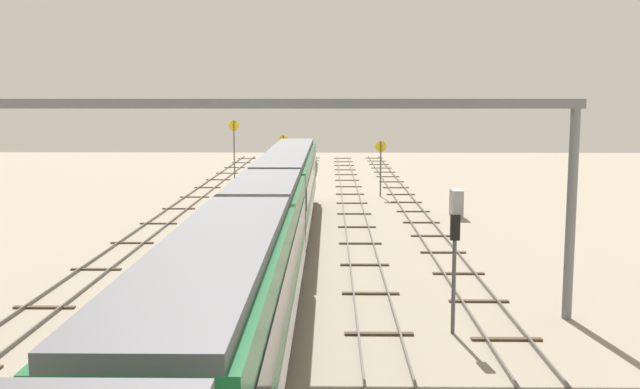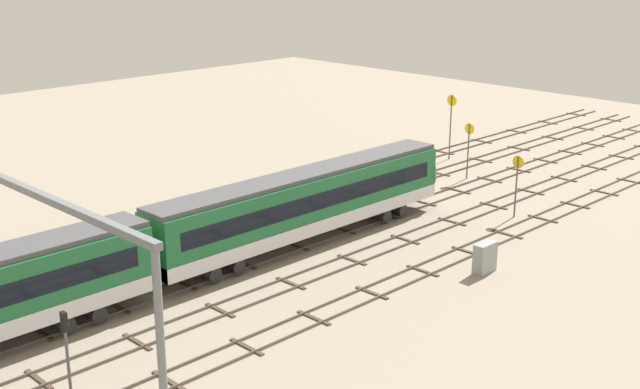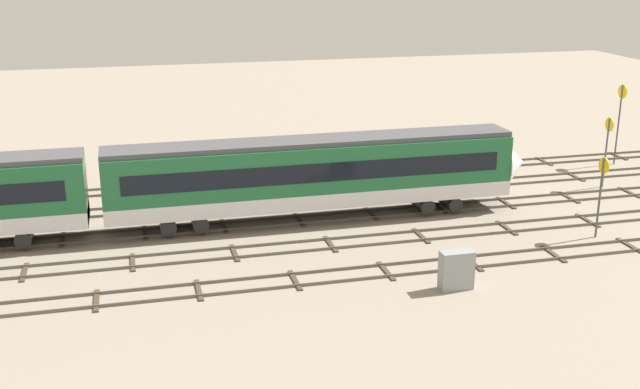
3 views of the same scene
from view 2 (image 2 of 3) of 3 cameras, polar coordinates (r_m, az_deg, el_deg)
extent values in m
plane|color=gray|center=(51.87, -5.26, -4.83)|extent=(137.29, 137.29, 0.00)
cube|color=#59544C|center=(45.61, 2.32, -7.84)|extent=(121.29, 0.07, 0.16)
cube|color=#59544C|center=(46.51, 1.01, -7.32)|extent=(121.29, 0.07, 0.16)
cube|color=#473828|center=(39.33, -10.40, -12.52)|extent=(0.24, 2.40, 0.08)
cube|color=#473828|center=(41.77, -5.07, -10.43)|extent=(0.24, 2.40, 0.08)
cube|color=#473828|center=(44.56, -0.43, -8.51)|extent=(0.24, 2.40, 0.08)
cube|color=#473828|center=(47.65, 3.60, -6.78)|extent=(0.24, 2.40, 0.08)
cube|color=#473828|center=(50.98, 7.10, -5.25)|extent=(0.24, 2.40, 0.08)
cube|color=#473828|center=(54.50, 10.15, -3.89)|extent=(0.24, 2.40, 0.08)
cube|color=#473828|center=(58.18, 12.80, -2.69)|extent=(0.24, 2.40, 0.08)
cube|color=#473828|center=(62.00, 15.14, -1.63)|extent=(0.24, 2.40, 0.08)
cube|color=#473828|center=(65.92, 17.19, -0.70)|extent=(0.24, 2.40, 0.08)
cube|color=#473828|center=(69.94, 19.01, 0.13)|extent=(0.24, 2.40, 0.08)
cube|color=#473828|center=(74.03, 20.63, 0.87)|extent=(0.24, 2.40, 0.08)
cube|color=#59544C|center=(48.36, -1.43, -6.33)|extent=(121.29, 0.07, 0.16)
cube|color=#59544C|center=(49.33, -2.59, -5.86)|extent=(121.29, 0.07, 0.16)
cube|color=#473828|center=(40.90, -18.82, -11.99)|extent=(0.24, 2.40, 0.08)
cube|color=#473828|center=(43.07, -12.49, -9.90)|extent=(0.24, 2.40, 0.08)
cube|color=#473828|center=(45.75, -6.90, -7.93)|extent=(0.24, 2.40, 0.08)
cube|color=#473828|center=(48.86, -2.02, -6.13)|extent=(0.24, 2.40, 0.08)
cube|color=#473828|center=(52.32, 2.22, -4.53)|extent=(0.24, 2.40, 0.08)
cube|color=#473828|center=(56.05, 5.90, -3.11)|extent=(0.24, 2.40, 0.08)
cube|color=#473828|center=(60.02, 9.10, -1.86)|extent=(0.24, 2.40, 0.08)
cube|color=#473828|center=(64.18, 11.89, -0.77)|extent=(0.24, 2.40, 0.08)
cube|color=#473828|center=(68.49, 14.33, 0.20)|extent=(0.24, 2.40, 0.08)
cube|color=#473828|center=(72.93, 16.48, 1.04)|extent=(0.24, 2.40, 0.08)
cube|color=#473828|center=(77.47, 18.38, 1.79)|extent=(0.24, 2.40, 0.08)
cube|color=#473828|center=(82.10, 20.07, 2.45)|extent=(0.24, 2.40, 0.08)
cube|color=#59544C|center=(51.33, -4.75, -4.96)|extent=(121.29, 0.07, 0.16)
cube|color=#59544C|center=(52.36, -5.77, -4.54)|extent=(121.29, 0.07, 0.16)
cube|color=#473828|center=(45.26, -18.63, -9.05)|extent=(0.24, 2.40, 0.08)
cube|color=#473828|center=(47.13, -13.74, -7.55)|extent=(0.24, 2.40, 0.08)
cube|color=#473828|center=(49.35, -9.29, -6.12)|extent=(0.24, 2.40, 0.08)
cube|color=#473828|center=(51.86, -5.27, -4.79)|extent=(0.24, 2.40, 0.08)
cube|color=#473828|center=(54.62, -1.64, -3.57)|extent=(0.24, 2.40, 0.08)
cube|color=#473828|center=(57.60, 1.61, -2.46)|extent=(0.24, 2.40, 0.08)
cube|color=#473828|center=(60.77, 4.53, -1.45)|extent=(0.24, 2.40, 0.08)
cube|color=#473828|center=(64.09, 7.15, -0.55)|extent=(0.24, 2.40, 0.08)
cube|color=#473828|center=(67.56, 9.50, 0.27)|extent=(0.24, 2.40, 0.08)
cube|color=#473828|center=(71.13, 11.63, 1.00)|extent=(0.24, 2.40, 0.08)
cube|color=#473828|center=(74.81, 13.55, 1.67)|extent=(0.24, 2.40, 0.08)
cube|color=#473828|center=(78.57, 15.28, 2.26)|extent=(0.24, 2.40, 0.08)
cube|color=#473828|center=(82.40, 16.86, 2.81)|extent=(0.24, 2.40, 0.08)
cube|color=#473828|center=(86.30, 18.30, 3.30)|extent=(0.24, 2.40, 0.08)
cube|color=#473828|center=(90.25, 19.61, 3.74)|extent=(0.24, 2.40, 0.08)
cube|color=#473828|center=(94.25, 20.82, 4.15)|extent=(0.24, 2.40, 0.08)
cube|color=#59544C|center=(54.47, -7.69, -3.74)|extent=(121.29, 0.07, 0.16)
cube|color=#59544C|center=(55.55, -8.59, -3.36)|extent=(121.29, 0.07, 0.16)
cube|color=#473828|center=(49.11, -20.18, -7.12)|extent=(0.24, 2.40, 0.08)
cube|color=#473828|center=(51.76, -13.80, -5.28)|extent=(0.24, 2.40, 0.08)
cube|color=#473828|center=(55.02, -8.14, -3.59)|extent=(0.24, 2.40, 0.08)
cube|color=#473828|center=(58.80, -3.18, -2.07)|extent=(0.24, 2.40, 0.08)
cube|color=#473828|center=(63.00, 1.15, -0.73)|extent=(0.24, 2.40, 0.08)
cube|color=#473828|center=(67.55, 4.91, 0.44)|extent=(0.24, 2.40, 0.08)
cube|color=#473828|center=(72.37, 8.18, 1.46)|extent=(0.24, 2.40, 0.08)
cube|color=#473828|center=(77.42, 11.04, 2.34)|extent=(0.24, 2.40, 0.08)
cube|color=#473828|center=(82.65, 13.55, 3.11)|extent=(0.24, 2.40, 0.08)
cube|color=#473828|center=(88.04, 15.76, 3.78)|extent=(0.24, 2.40, 0.08)
cube|color=#473828|center=(93.55, 17.71, 4.37)|extent=(0.24, 2.40, 0.08)
cube|color=#473828|center=(99.16, 19.44, 4.89)|extent=(0.24, 2.40, 0.08)
cube|color=#59544C|center=(57.76, -10.28, -2.64)|extent=(121.29, 0.07, 0.16)
cube|color=#59544C|center=(58.89, -11.09, -2.30)|extent=(121.29, 0.07, 0.16)
cube|color=#473828|center=(55.27, -16.14, -4.02)|extent=(0.24, 2.40, 0.08)
cube|color=#473828|center=(58.33, -10.69, -2.51)|extent=(0.24, 2.40, 0.08)
cube|color=#473828|center=(61.91, -5.83, -1.14)|extent=(0.24, 2.40, 0.08)
cube|color=#473828|center=(65.91, -1.54, 0.08)|extent=(0.24, 2.40, 0.08)
cube|color=#473828|center=(70.27, 2.24, 1.15)|extent=(0.24, 2.40, 0.08)
cube|color=#473828|center=(74.92, 5.57, 2.09)|extent=(0.24, 2.40, 0.08)
cube|color=#473828|center=(79.80, 8.50, 2.91)|extent=(0.24, 2.40, 0.08)
cube|color=#473828|center=(84.89, 11.09, 3.63)|extent=(0.24, 2.40, 0.08)
cube|color=#473828|center=(90.14, 13.39, 4.26)|extent=(0.24, 2.40, 0.08)
cube|color=#473828|center=(95.53, 15.44, 4.81)|extent=(0.24, 2.40, 0.08)
cube|color=#473828|center=(101.04, 17.26, 5.30)|extent=(0.24, 2.40, 0.08)
cube|color=#1E6638|center=(54.26, -1.00, -0.56)|extent=(24.00, 2.90, 3.60)
cube|color=silver|center=(54.68, -1.00, -1.90)|extent=(24.00, 2.94, 0.90)
cube|color=#4C4C51|center=(53.70, -1.02, 1.43)|extent=(24.00, 2.50, 0.30)
cube|color=black|center=(53.14, 0.09, -0.45)|extent=(22.00, 0.04, 1.10)
cube|color=black|center=(55.15, -2.06, 0.20)|extent=(22.00, 0.04, 1.10)
cylinder|color=black|center=(49.81, -8.14, -5.13)|extent=(0.90, 2.70, 0.90)
cylinder|color=black|center=(50.82, -6.52, -4.61)|extent=(0.90, 2.70, 0.90)
cylinder|color=black|center=(59.63, 3.70, -1.23)|extent=(0.90, 2.70, 0.90)
cylinder|color=black|center=(60.93, 4.82, -0.85)|extent=(0.90, 2.70, 0.90)
cylinder|color=black|center=(45.34, -17.78, -8.12)|extent=(0.90, 2.70, 0.90)
cylinder|color=black|center=(46.07, -15.79, -7.53)|extent=(0.90, 2.70, 0.90)
cone|color=silver|center=(63.50, 7.34, 1.76)|extent=(1.60, 3.24, 3.24)
cylinder|color=slate|center=(34.41, -10.95, -9.82)|extent=(0.36, 0.36, 7.78)
cube|color=slate|center=(42.14, -19.85, 0.44)|extent=(0.40, 22.87, 0.35)
cylinder|color=#4C4C51|center=(61.37, 13.38, 0.51)|extent=(0.12, 0.12, 4.57)
cylinder|color=yellow|center=(60.91, 13.52, 2.20)|extent=(0.05, 0.92, 0.92)
cube|color=black|center=(60.94, 13.53, 2.21)|extent=(0.02, 0.42, 0.12)
cylinder|color=#4C4C51|center=(76.79, 8.98, 4.58)|extent=(0.12, 0.12, 5.95)
cylinder|color=yellow|center=(76.33, 9.09, 6.43)|extent=(0.05, 1.02, 1.02)
cube|color=black|center=(76.35, 9.10, 6.43)|extent=(0.02, 0.46, 0.12)
cylinder|color=#4C4C51|center=(70.63, 10.18, 2.94)|extent=(0.12, 0.12, 4.75)
cylinder|color=yellow|center=(70.22, 10.28, 4.49)|extent=(0.05, 0.93, 0.93)
cube|color=black|center=(70.25, 10.29, 4.49)|extent=(0.02, 0.42, 0.12)
cylinder|color=#4C4C51|center=(38.16, -16.97, -11.24)|extent=(0.14, 0.14, 3.31)
cube|color=black|center=(37.23, -17.25, -8.38)|extent=(0.20, 0.32, 0.90)
sphere|color=green|center=(37.20, -17.12, -8.05)|extent=(0.20, 0.20, 0.20)
sphere|color=#262626|center=(37.36, -17.07, -8.61)|extent=(0.20, 0.20, 0.20)
cube|color=gray|center=(51.13, 11.30, -4.30)|extent=(1.58, 0.73, 1.89)
cube|color=#333333|center=(51.66, 11.82, -3.77)|extent=(0.02, 0.51, 0.24)
camera|label=1|loc=(37.72, -57.38, -8.27)|focal=40.98mm
camera|label=3|loc=(26.25, 56.25, 0.94)|focal=43.83mm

